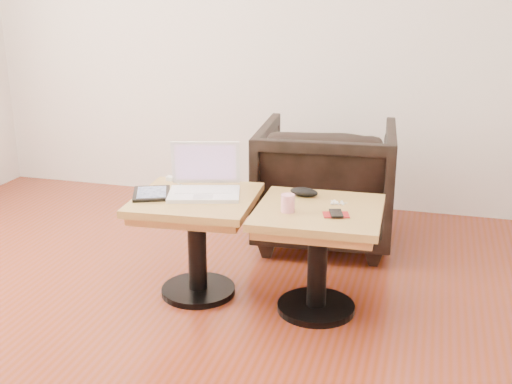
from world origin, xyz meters
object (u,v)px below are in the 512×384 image
(side_table_right, at_px, (318,235))
(striped_cup, at_px, (288,203))
(side_table_left, at_px, (196,221))
(laptop, at_px, (205,184))
(armchair, at_px, (326,183))

(side_table_right, xyz_separation_m, striped_cup, (-0.14, -0.09, 0.18))
(side_table_left, relative_size, striped_cup, 7.55)
(side_table_left, relative_size, laptop, 1.50)
(laptop, bearing_deg, armchair, 44.85)
(side_table_right, height_order, armchair, armchair)
(laptop, xyz_separation_m, armchair, (0.49, 0.88, -0.21))
(side_table_left, height_order, striped_cup, striped_cup)
(side_table_left, bearing_deg, striped_cup, -15.80)
(side_table_left, bearing_deg, laptop, 61.13)
(side_table_left, xyz_separation_m, striped_cup, (0.51, -0.11, 0.18))
(armchair, bearing_deg, side_table_right, 92.59)
(laptop, height_order, armchair, laptop)
(side_table_right, relative_size, armchair, 0.73)
(laptop, distance_m, striped_cup, 0.51)
(side_table_right, bearing_deg, laptop, 170.71)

